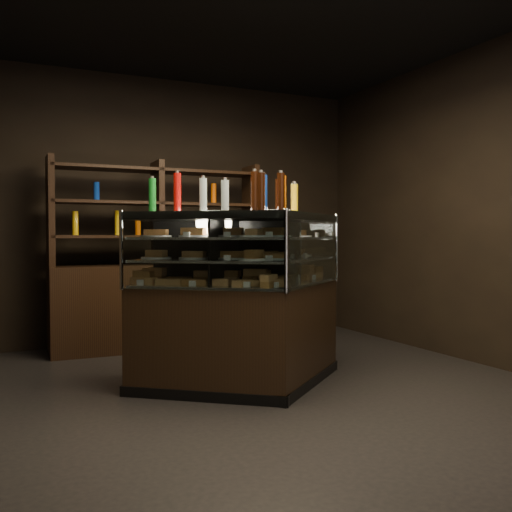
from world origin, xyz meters
The scene contains 7 objects.
ground centered at (0.00, 0.00, 0.00)m, with size 5.00×5.00×0.00m, color black.
room_shell centered at (0.00, 0.00, 1.94)m, with size 5.02×5.02×3.01m.
display_case centered at (0.17, 0.23, 0.47)m, with size 1.96×1.32×1.40m.
food_display centered at (0.17, 0.23, 1.05)m, with size 1.61×0.89×0.43m.
bottles_top centered at (0.17, 0.23, 1.53)m, with size 1.44×0.75×0.30m.
potted_conifer centered at (1.46, 1.43, 0.40)m, with size 0.33×0.33×0.70m.
back_shelving centered at (-0.06, 2.05, 0.61)m, with size 2.23×0.45×2.00m.
Camera 1 is at (-1.67, -3.90, 1.20)m, focal length 40.00 mm.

